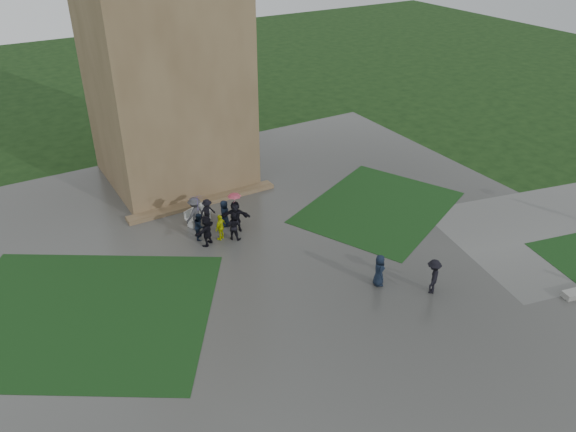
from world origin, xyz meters
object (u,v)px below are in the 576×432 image
tower (161,31)px  bench (198,214)px  pedestrian_mid (379,270)px  pedestrian_near (433,276)px

tower → bench: 10.62m
pedestrian_mid → pedestrian_near: pedestrian_near is taller
tower → pedestrian_near: (5.55, -17.46, -8.13)m
tower → bench: bearing=-100.0°
bench → pedestrian_near: 13.02m
pedestrian_mid → bench: bearing=53.9°
pedestrian_mid → tower: bearing=40.0°
bench → pedestrian_mid: 10.73m
tower → pedestrian_mid: (3.84, -15.79, -8.19)m
tower → pedestrian_mid: size_ratio=11.45×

